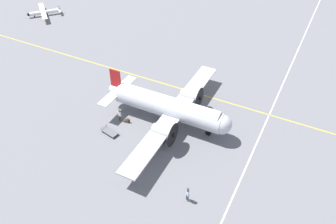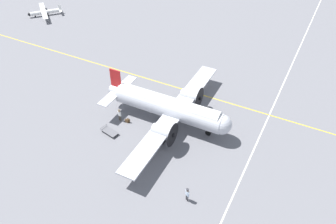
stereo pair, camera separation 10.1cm
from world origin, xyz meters
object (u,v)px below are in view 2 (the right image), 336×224
(suitcase_near_door, at_px, (128,121))
(suitcase_upright_spare, at_px, (126,121))
(baggage_cart, at_px, (110,131))
(light_aircraft_taxiing, at_px, (44,12))
(crew_foreground, at_px, (187,193))
(airliner_main, at_px, (171,108))
(passenger_boarding, at_px, (119,114))

(suitcase_near_door, distance_m, suitcase_upright_spare, 0.25)
(baggage_cart, bearing_deg, suitcase_upright_spare, 86.80)
(suitcase_near_door, bearing_deg, light_aircraft_taxiing, 148.98)
(suitcase_near_door, distance_m, baggage_cart, 2.99)
(crew_foreground, xyz_separation_m, light_aircraft_taxiing, (-46.37, 28.14, -0.32))
(airliner_main, relative_size, crew_foreground, 13.30)
(passenger_boarding, bearing_deg, baggage_cart, -74.74)
(light_aircraft_taxiing, bearing_deg, crew_foreground, 98.57)
(passenger_boarding, height_order, baggage_cart, passenger_boarding)
(airliner_main, relative_size, passenger_boarding, 13.31)
(light_aircraft_taxiing, bearing_deg, airliner_main, 104.92)
(airliner_main, height_order, suitcase_upright_spare, airliner_main)
(airliner_main, distance_m, baggage_cart, 8.19)
(passenger_boarding, xyz_separation_m, light_aircraft_taxiing, (-33.39, 20.98, -0.32))
(baggage_cart, bearing_deg, crew_foreground, -8.25)
(airliner_main, distance_m, passenger_boarding, 6.78)
(crew_foreground, bearing_deg, baggage_cart, -167.16)
(crew_foreground, distance_m, suitcase_near_door, 13.96)
(suitcase_upright_spare, bearing_deg, passenger_boarding, -174.88)
(crew_foreground, distance_m, suitcase_upright_spare, 14.08)
(crew_foreground, height_order, passenger_boarding, crew_foreground)
(passenger_boarding, xyz_separation_m, suitcase_near_door, (1.15, 0.21, -0.81))
(passenger_boarding, relative_size, suitcase_upright_spare, 3.41)
(airliner_main, distance_m, suitcase_upright_spare, 6.18)
(passenger_boarding, relative_size, light_aircraft_taxiing, 0.23)
(suitcase_upright_spare, bearing_deg, crew_foreground, -31.03)
(crew_foreground, height_order, baggage_cart, crew_foreground)
(suitcase_upright_spare, bearing_deg, light_aircraft_taxiing, 148.67)
(light_aircraft_taxiing, bearing_deg, passenger_boarding, 97.68)
(suitcase_upright_spare, xyz_separation_m, baggage_cart, (-0.70, -2.72, 0.04))
(crew_foreground, bearing_deg, airliner_main, 157.50)
(crew_foreground, bearing_deg, light_aircraft_taxiing, -178.86)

